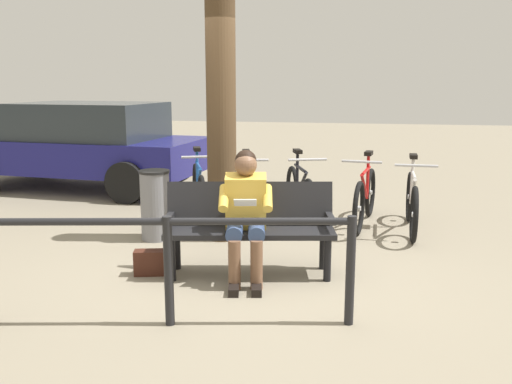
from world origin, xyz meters
TOP-DOWN VIEW (x-y plane):
  - ground_plane at (0.00, 0.00)m, footprint 40.00×40.00m
  - bench at (-0.04, -0.11)m, footprint 1.66×0.79m
  - person_reading at (-0.03, 0.06)m, footprint 0.54×0.81m
  - handbag at (0.88, 0.16)m, footprint 0.33×0.21m
  - tree_trunk at (0.52, -1.19)m, footprint 0.34×0.34m
  - litter_bin at (1.28, -1.00)m, footprint 0.35×0.35m
  - bicycle_black at (-1.68, -1.96)m, footprint 0.48×1.68m
  - bicycle_silver at (-1.11, -2.15)m, footprint 0.48×1.67m
  - bicycle_red at (-0.27, -2.18)m, footprint 0.67×1.61m
  - bicycle_orange at (0.41, -2.00)m, footprint 0.60×1.63m
  - bicycle_purple at (1.11, -2.16)m, footprint 0.72×1.58m
  - railing_fence at (0.31, 1.18)m, footprint 2.74×0.63m
  - parked_car at (3.67, -3.76)m, footprint 4.32×2.27m

SIDE VIEW (x-z plane):
  - ground_plane at x=0.00m, z-range 0.00..0.00m
  - handbag at x=0.88m, z-range 0.00..0.24m
  - bicycle_black at x=-1.68m, z-range -0.11..0.83m
  - bicycle_silver at x=-1.11m, z-range -0.11..0.83m
  - bicycle_red at x=-0.27m, z-range -0.11..0.83m
  - bicycle_orange at x=0.41m, z-range -0.11..0.83m
  - bicycle_purple at x=1.11m, z-range -0.11..0.83m
  - litter_bin at x=1.28m, z-range 0.00..0.82m
  - bench at x=-0.04m, z-range 0.07..0.94m
  - railing_fence at x=0.31m, z-range 0.16..1.01m
  - person_reading at x=-0.03m, z-range 0.06..1.27m
  - parked_car at x=3.67m, z-range 0.04..1.51m
  - tree_trunk at x=0.52m, z-range 0.00..3.04m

